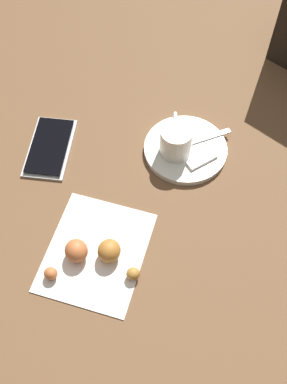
{
  "coord_description": "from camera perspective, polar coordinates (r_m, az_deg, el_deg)",
  "views": [
    {
      "loc": [
        -0.37,
        -0.16,
        0.68
      ],
      "look_at": [
        0.0,
        0.0,
        0.02
      ],
      "focal_mm": 43.62,
      "sensor_mm": 36.0,
      "label": 1
    }
  ],
  "objects": [
    {
      "name": "cell_phone",
      "position": [
        0.87,
        -11.38,
        5.42
      ],
      "size": [
        0.15,
        0.11,
        0.01
      ],
      "color": "#B8B8B7",
      "rests_on": "ground"
    },
    {
      "name": "espresso_cup",
      "position": [
        0.82,
        3.98,
        6.36
      ],
      "size": [
        0.08,
        0.06,
        0.06
      ],
      "color": "white",
      "rests_on": "saucer"
    },
    {
      "name": "teaspoon",
      "position": [
        0.85,
        5.67,
        6.01
      ],
      "size": [
        0.09,
        0.1,
        0.01
      ],
      "color": "silver",
      "rests_on": "saucer"
    },
    {
      "name": "saucer",
      "position": [
        0.85,
        5.12,
        5.22
      ],
      "size": [
        0.15,
        0.15,
        0.01
      ],
      "primitive_type": "cylinder",
      "color": "white",
      "rests_on": "ground"
    },
    {
      "name": "croissant",
      "position": [
        0.73,
        -6.24,
        -7.54
      ],
      "size": [
        0.1,
        0.14,
        0.03
      ],
      "color": "#A5702E",
      "rests_on": "napkin"
    },
    {
      "name": "napkin",
      "position": [
        0.75,
        -5.81,
        -7.26
      ],
      "size": [
        0.2,
        0.17,
        0.0
      ],
      "primitive_type": "cube",
      "rotation": [
        0.0,
        0.0,
        0.11
      ],
      "color": "white",
      "rests_on": "ground"
    },
    {
      "name": "ground_plane",
      "position": [
        0.79,
        0.04,
        -0.84
      ],
      "size": [
        1.8,
        1.8,
        0.0
      ],
      "primitive_type": "plane",
      "color": "brown"
    },
    {
      "name": "sugar_packet",
      "position": [
        0.83,
        7.16,
        3.94
      ],
      "size": [
        0.06,
        0.05,
        0.01
      ],
      "primitive_type": "cube",
      "rotation": [
        0.0,
        0.0,
        5.66
      ],
      "color": "white",
      "rests_on": "saucer"
    }
  ]
}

